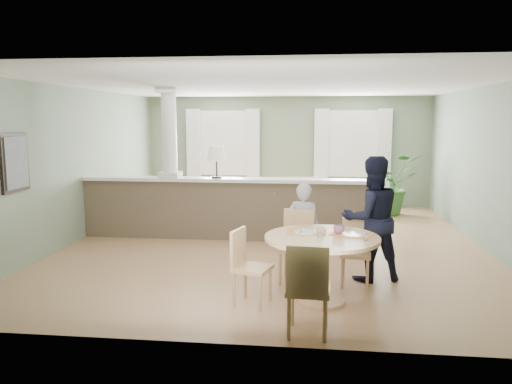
# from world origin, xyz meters

# --- Properties ---
(ground) EXTENTS (8.00, 8.00, 0.00)m
(ground) POSITION_xyz_m (0.00, 0.00, 0.00)
(ground) COLOR tan
(ground) RESTS_ON ground
(room_shell) EXTENTS (7.02, 8.02, 2.71)m
(room_shell) POSITION_xyz_m (-0.03, 0.63, 1.81)
(room_shell) COLOR gray
(room_shell) RESTS_ON ground
(pony_wall) EXTENTS (5.32, 0.38, 2.70)m
(pony_wall) POSITION_xyz_m (-0.99, 0.20, 0.71)
(pony_wall) COLOR brown
(pony_wall) RESTS_ON ground
(sofa) EXTENTS (3.39, 1.73, 0.95)m
(sofa) POSITION_xyz_m (-0.28, 1.41, 0.47)
(sofa) COLOR #957651
(sofa) RESTS_ON ground
(houseplant) EXTENTS (1.61, 1.56, 1.37)m
(houseplant) POSITION_xyz_m (2.38, 2.97, 0.68)
(houseplant) COLOR #2B5B24
(houseplant) RESTS_ON ground
(dining_table) EXTENTS (1.33, 1.33, 0.91)m
(dining_table) POSITION_xyz_m (0.77, -2.79, 0.64)
(dining_table) COLOR tan
(dining_table) RESTS_ON ground
(chair_far_boy) EXTENTS (0.49, 0.49, 0.95)m
(chair_far_boy) POSITION_xyz_m (0.45, -2.02, 0.53)
(chair_far_boy) COLOR tan
(chair_far_boy) RESTS_ON ground
(chair_far_man) EXTENTS (0.43, 0.43, 0.86)m
(chair_far_man) POSITION_xyz_m (1.22, -2.03, 0.47)
(chair_far_man) COLOR tan
(chair_far_man) RESTS_ON ground
(chair_near) EXTENTS (0.45, 0.45, 0.96)m
(chair_near) POSITION_xyz_m (0.61, -3.75, 0.53)
(chair_near) COLOR tan
(chair_near) RESTS_ON ground
(chair_side) EXTENTS (0.49, 0.49, 0.88)m
(chair_side) POSITION_xyz_m (-0.10, -2.90, 0.49)
(chair_side) COLOR tan
(chair_side) RESTS_ON ground
(child_person) EXTENTS (0.53, 0.42, 1.29)m
(child_person) POSITION_xyz_m (0.53, -1.74, 0.65)
(child_person) COLOR #9A9B9F
(child_person) RESTS_ON ground
(man_person) EXTENTS (0.96, 0.84, 1.67)m
(man_person) POSITION_xyz_m (1.43, -1.85, 0.84)
(man_person) COLOR black
(man_person) RESTS_ON ground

